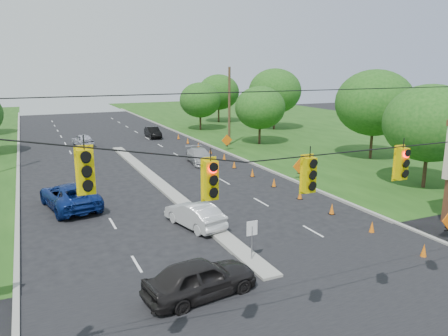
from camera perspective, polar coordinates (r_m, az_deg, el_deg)
name	(u,v)px	position (r m, az deg, el deg)	size (l,w,h in m)	color
ground	(332,330)	(16.78, 13.92, -19.84)	(160.00, 160.00, 0.00)	black
grass_right	(443,156)	(50.61, 26.74, 1.43)	(40.00, 160.00, 0.06)	#1E4714
cross_street	(332,330)	(16.78, 13.92, -19.84)	(160.00, 14.00, 0.02)	black
curb_left	(18,173)	(41.81, -25.29, -0.63)	(0.25, 110.00, 0.16)	gray
curb_right	(229,154)	(46.00, 0.63, 1.80)	(0.25, 110.00, 0.16)	gray
median	(161,185)	(34.30, -8.28, -2.27)	(1.00, 34.00, 0.18)	gray
median_sign	(252,233)	(20.57, 3.67, -8.48)	(0.55, 0.06, 2.05)	gray
signal_span	(361,203)	(13.96, 17.41, -4.37)	(25.60, 0.32, 9.00)	#422D1C
utility_pole_far_right	(229,107)	(50.86, 0.70, 8.01)	(0.28, 0.28, 9.00)	#422D1C
cone_0	(424,251)	(23.51, 24.64, -9.79)	(0.32, 0.32, 0.70)	orange
cone_1	(372,227)	(25.73, 18.76, -7.31)	(0.32, 0.32, 0.70)	orange
cone_2	(332,209)	(28.20, 13.91, -5.19)	(0.32, 0.32, 0.70)	orange
cone_3	(300,194)	(30.87, 9.89, -3.40)	(0.32, 0.32, 0.70)	orange
cone_4	(274,182)	(33.70, 6.55, -1.88)	(0.32, 0.32, 0.70)	orange
cone_5	(252,173)	(36.64, 3.73, -0.60)	(0.32, 0.32, 0.70)	orange
cone_6	(234,164)	(39.67, 1.34, 0.49)	(0.32, 0.32, 0.70)	orange
cone_7	(224,157)	(43.02, 0.03, 1.49)	(0.32, 0.32, 0.70)	orange
cone_8	(210,151)	(46.16, -1.78, 2.28)	(0.32, 0.32, 0.70)	orange
cone_9	(198,145)	(49.36, -3.36, 2.97)	(0.32, 0.32, 0.70)	orange
cone_10	(188,141)	(52.59, -4.75, 3.58)	(0.32, 0.32, 0.70)	orange
cone_11	(178,137)	(55.85, -5.98, 4.11)	(0.32, 0.32, 0.70)	orange
work_sign_1	(300,167)	(35.91, 9.84, 0.16)	(1.27, 0.58, 1.37)	black
work_sign_2	(227,141)	(47.88, 0.38, 3.58)	(1.27, 0.58, 1.37)	black
tree_7	(430,123)	(35.67, 25.30, 5.32)	(6.72, 6.72, 7.84)	black
tree_8	(374,103)	(45.35, 19.05, 8.05)	(7.56, 7.56, 8.82)	black
tree_9	(260,108)	(51.59, 4.73, 7.86)	(5.88, 5.88, 6.86)	black
tree_10	(275,91)	(64.13, 6.66, 9.95)	(7.56, 7.56, 8.82)	black
tree_11	(219,92)	(72.08, -0.71, 9.88)	(6.72, 6.72, 7.84)	black
tree_12	(200,100)	(63.37, -3.14, 8.85)	(5.88, 5.88, 6.86)	black
black_sedan	(200,278)	(17.96, -3.10, -14.16)	(1.88, 4.68, 1.60)	black
white_sedan	(195,215)	(25.26, -3.86, -6.10)	(1.52, 4.37, 1.44)	silver
blue_pickup	(70,196)	(30.13, -19.51, -3.43)	(2.77, 6.01, 1.67)	navy
silver_car_far	(200,156)	(41.72, -3.19, 1.59)	(1.96, 4.83, 1.40)	#9FA0A3
silver_car_oncoming	(82,140)	(53.55, -18.01, 3.53)	(1.65, 4.10, 1.40)	#ABACBA
dark_car_receding	(153,132)	(57.54, -9.28, 4.62)	(1.46, 4.18, 1.38)	black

